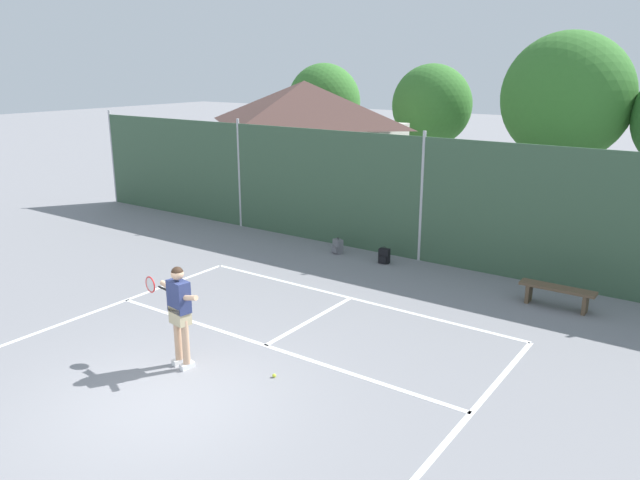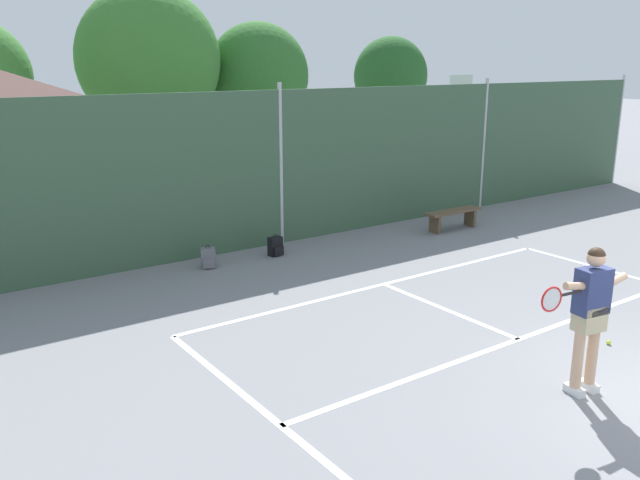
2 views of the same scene
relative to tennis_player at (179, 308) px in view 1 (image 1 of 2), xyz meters
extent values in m
plane|color=gray|center=(0.67, -1.00, -1.11)|extent=(120.00, 120.00, 0.00)
cube|color=white|center=(0.67, 4.50, -1.11)|extent=(8.20, 0.10, 0.01)
cube|color=white|center=(-3.43, -1.00, -1.11)|extent=(0.10, 11.00, 0.01)
cube|color=white|center=(0.67, 1.47, -1.11)|extent=(8.20, 0.10, 0.01)
cube|color=white|center=(0.67, 2.96, -1.11)|extent=(0.10, 2.97, 0.01)
cube|color=#38563D|center=(0.67, 8.00, 0.57)|extent=(26.00, 0.05, 3.35)
cylinder|color=#B2B2B7|center=(-12.33, 8.00, 0.64)|extent=(0.09, 0.09, 3.50)
cylinder|color=#B2B2B7|center=(-5.83, 8.00, 0.64)|extent=(0.09, 0.09, 3.50)
cylinder|color=#B2B2B7|center=(0.67, 8.00, 0.64)|extent=(0.09, 0.09, 3.50)
cube|color=beige|center=(-6.43, 12.37, 0.38)|extent=(6.25, 5.20, 2.98)
pyramid|color=#513833|center=(-6.43, 12.37, 2.67)|extent=(6.75, 5.62, 1.59)
cylinder|color=brown|center=(-9.34, 17.88, -0.13)|extent=(0.36, 0.36, 1.96)
ellipsoid|color=#38752D|center=(-9.34, 17.88, 2.36)|extent=(3.54, 3.19, 3.54)
cylinder|color=brown|center=(-3.77, 17.88, -0.09)|extent=(0.36, 0.36, 2.03)
ellipsoid|color=#38752D|center=(-3.77, 17.88, 2.38)|extent=(3.43, 3.09, 3.43)
cylinder|color=brown|center=(1.69, 17.88, -0.15)|extent=(0.36, 0.36, 1.91)
ellipsoid|color=#38752D|center=(1.69, 17.88, 2.86)|extent=(4.83, 4.35, 4.83)
cube|color=silver|center=(0.13, -0.02, -1.06)|extent=(0.16, 0.28, 0.10)
cube|color=silver|center=(-0.11, 0.02, -1.06)|extent=(0.16, 0.28, 0.10)
cylinder|color=tan|center=(0.13, -0.02, -0.60)|extent=(0.13, 0.13, 0.82)
cylinder|color=tan|center=(-0.11, 0.02, -0.60)|extent=(0.13, 0.13, 0.82)
cube|color=tan|center=(0.01, 0.00, -0.13)|extent=(0.39, 0.30, 0.32)
cube|color=navy|center=(0.01, 0.00, 0.21)|extent=(0.43, 0.30, 0.56)
sphere|color=tan|center=(0.01, 0.00, 0.62)|extent=(0.22, 0.22, 0.22)
sphere|color=black|center=(0.01, 0.00, 0.64)|extent=(0.21, 0.21, 0.21)
cylinder|color=tan|center=(-0.19, 0.01, 0.31)|extent=(0.56, 0.18, 0.17)
cylinder|color=tan|center=(0.29, -0.05, 0.26)|extent=(0.51, 0.17, 0.22)
cylinder|color=black|center=(-0.39, 0.02, 0.26)|extent=(0.30, 0.08, 0.04)
torus|color=red|center=(-0.74, 0.02, 0.26)|extent=(0.30, 0.07, 0.30)
cylinder|color=silver|center=(-0.74, 0.02, 0.26)|extent=(0.26, 0.05, 0.26)
sphere|color=#CCE033|center=(1.59, 0.61, -1.08)|extent=(0.07, 0.07, 0.07)
cube|color=slate|center=(-1.50, 7.25, -0.91)|extent=(0.33, 0.27, 0.40)
cube|color=slate|center=(-1.54, 7.14, -0.99)|extent=(0.23, 0.14, 0.18)
torus|color=black|center=(-1.50, 7.25, -0.69)|extent=(0.09, 0.05, 0.09)
cube|color=black|center=(0.02, 7.22, -0.91)|extent=(0.30, 0.20, 0.40)
cube|color=black|center=(0.03, 7.10, -0.99)|extent=(0.23, 0.08, 0.18)
torus|color=black|center=(0.02, 7.22, -0.69)|extent=(0.09, 0.02, 0.09)
cube|color=brown|center=(4.67, 6.62, -0.66)|extent=(1.60, 0.36, 0.06)
cube|color=brown|center=(4.07, 6.62, -0.89)|extent=(0.08, 0.32, 0.45)
cube|color=brown|center=(5.27, 6.62, -0.89)|extent=(0.08, 0.32, 0.45)
camera|label=1|loc=(7.65, -6.67, 4.03)|focal=34.50mm
camera|label=2|loc=(-6.87, -4.15, 2.84)|focal=37.08mm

